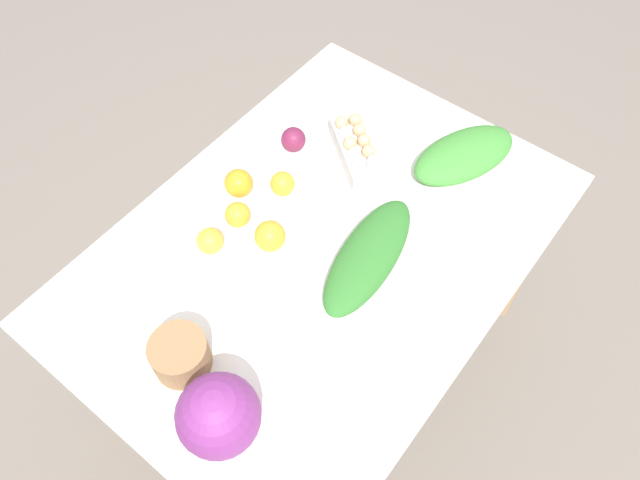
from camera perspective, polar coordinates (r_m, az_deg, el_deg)
ground_plane at (r=2.29m, az=-0.00°, el=-11.05°), size 8.00×8.00×0.00m
dining_table at (r=1.70m, az=-0.00°, el=-2.29°), size 1.31×0.93×0.77m
cabbage_purple at (r=1.34m, az=-9.27°, el=-15.56°), size 0.18×0.18×0.18m
egg_carton at (r=1.76m, az=3.35°, el=8.31°), size 0.22×0.25×0.09m
paper_bag at (r=1.45m, az=-12.67°, el=-10.22°), size 0.13×0.13×0.09m
greens_bunch_beet_tops at (r=1.56m, az=4.46°, el=-1.44°), size 0.40×0.19×0.07m
greens_bunch_scallion at (r=1.79m, az=13.04°, el=7.58°), size 0.36×0.26×0.08m
beet_root at (r=1.79m, az=-2.45°, el=9.18°), size 0.07×0.07×0.07m
orange_0 at (r=1.64m, az=-7.55°, el=2.31°), size 0.07×0.07×0.07m
orange_1 at (r=1.60m, az=-10.03°, el=-0.08°), size 0.07×0.07×0.07m
orange_2 at (r=1.58m, az=-4.59°, el=0.36°), size 0.08×0.08×0.08m
orange_3 at (r=1.70m, az=-7.52°, el=5.12°), size 0.08×0.08×0.08m
orange_4 at (r=1.69m, az=-3.45°, el=5.16°), size 0.07×0.07×0.07m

